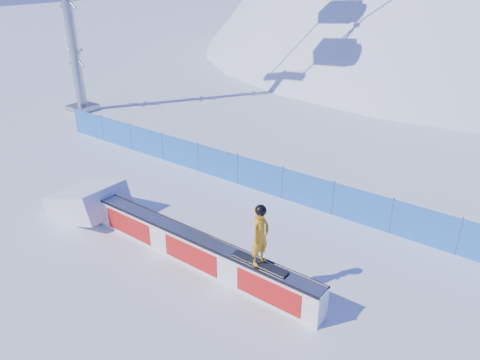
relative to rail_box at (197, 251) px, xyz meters
The scene contains 6 objects.
ground 1.38m from the rail_box, 162.11° to the left, with size 160.00×160.00×0.00m, color white.
snow_hill 46.26m from the rail_box, 91.67° to the left, with size 64.00×64.00×64.00m.
safety_fence 5.06m from the rail_box, 104.18° to the left, with size 22.05×0.05×1.30m.
rail_box is the anchor object (origin of this frame).
snow_ramp 5.00m from the rail_box, behind, with size 2.60×1.73×0.97m, color white, non-canonical shape.
snowboarder 2.52m from the rail_box, ahead, with size 1.60×0.59×1.67m.
Camera 1 is at (8.77, -8.49, 7.88)m, focal length 35.00 mm.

